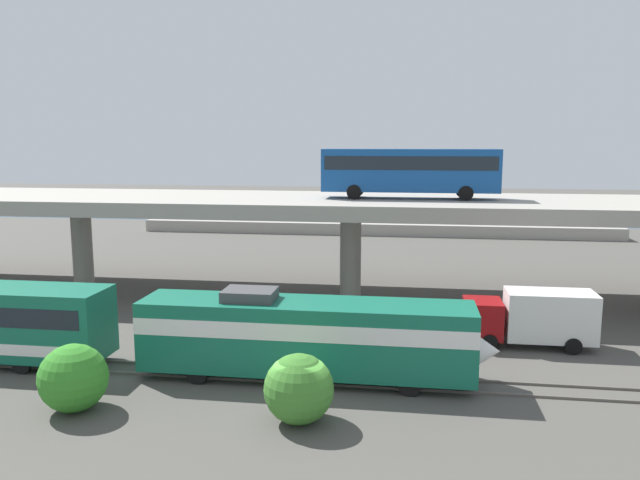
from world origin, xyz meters
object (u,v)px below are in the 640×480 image
at_px(service_truck_west, 533,317).
at_px(parked_car_1, 247,211).
at_px(parked_car_3, 242,209).
at_px(parked_car_2, 476,212).
at_px(parked_car_0, 291,211).
at_px(transit_bus_on_overpass, 410,169).
at_px(train_locomotive, 322,334).

bearing_deg(service_truck_west, parked_car_1, -57.76).
bearing_deg(parked_car_1, parked_car_3, -63.28).
height_order(service_truck_west, parked_car_2, service_truck_west).
bearing_deg(parked_car_0, parked_car_3, 168.44).
bearing_deg(service_truck_west, transit_bus_on_overpass, -55.39).
relative_size(train_locomotive, service_truck_west, 2.41).
xyz_separation_m(parked_car_0, parked_car_2, (23.52, 1.33, -0.00)).
bearing_deg(parked_car_0, parked_car_2, 3.24).
xyz_separation_m(transit_bus_on_overpass, parked_car_0, (-15.22, 35.27, -6.95)).
xyz_separation_m(parked_car_0, parked_car_1, (-5.37, -1.71, 0.00)).
height_order(train_locomotive, service_truck_west, train_locomotive).
distance_m(service_truck_west, parked_car_1, 51.17).
bearing_deg(service_truck_west, train_locomotive, 31.27).
relative_size(transit_bus_on_overpass, parked_car_2, 2.81).
bearing_deg(service_truck_west, parked_car_2, -91.97).
bearing_deg(parked_car_1, transit_bus_on_overpass, 121.53).
height_order(transit_bus_on_overpass, parked_car_0, transit_bus_on_overpass).
bearing_deg(parked_car_2, service_truck_west, -91.97).
height_order(parked_car_1, parked_car_2, same).
distance_m(parked_car_2, parked_car_3, 30.47).
bearing_deg(parked_car_3, transit_bus_on_overpass, 121.14).
relative_size(service_truck_west, parked_car_3, 1.68).
bearing_deg(transit_bus_on_overpass, parked_car_2, 77.22).
bearing_deg(transit_bus_on_overpass, parked_car_3, 121.14).
xyz_separation_m(transit_bus_on_overpass, parked_car_2, (8.30, 36.60, -6.95)).
bearing_deg(parked_car_1, service_truck_west, 122.24).
distance_m(train_locomotive, parked_car_0, 52.62).
height_order(parked_car_0, parked_car_2, same).
xyz_separation_m(train_locomotive, parked_car_3, (-18.36, 52.79, -0.04)).
height_order(service_truck_west, parked_car_1, service_truck_west).
distance_m(train_locomotive, transit_bus_on_overpass, 17.93).
height_order(train_locomotive, parked_car_3, train_locomotive).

